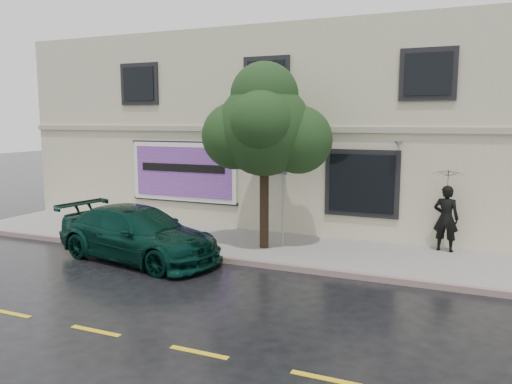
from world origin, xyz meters
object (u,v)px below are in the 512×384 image
at_px(pedestrian, 446,218).
at_px(fire_hydrant, 107,219).
at_px(car, 138,234).
at_px(street_tree, 264,130).

relative_size(pedestrian, fire_hydrant, 2.56).
height_order(car, street_tree, street_tree).
xyz_separation_m(pedestrian, street_tree, (-4.94, -1.67, 2.52)).
bearing_deg(fire_hydrant, pedestrian, 14.39).
height_order(car, pedestrian, pedestrian).
relative_size(street_tree, fire_hydrant, 6.48).
distance_m(pedestrian, street_tree, 5.79).
xyz_separation_m(street_tree, fire_hydrant, (-5.88, 0.07, -3.11)).
bearing_deg(car, street_tree, -44.46).
bearing_deg(street_tree, fire_hydrant, 179.30).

